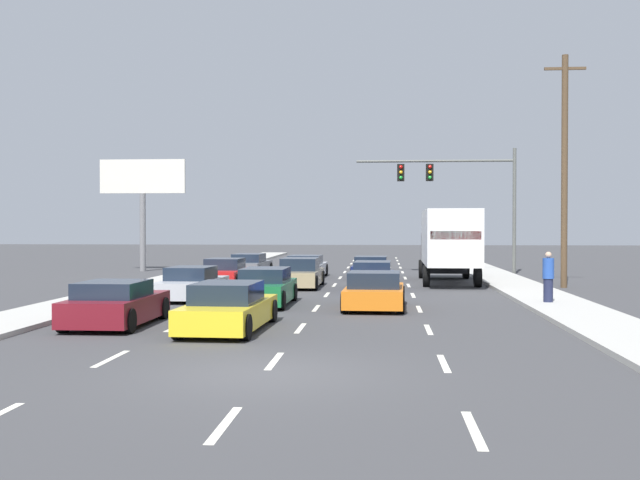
{
  "coord_description": "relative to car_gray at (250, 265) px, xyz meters",
  "views": [
    {
      "loc": [
        2.16,
        -14.12,
        2.75
      ],
      "look_at": [
        -0.27,
        16.31,
        2.18
      ],
      "focal_mm": 43.27,
      "sensor_mm": 36.0,
      "label": 1
    }
  ],
  "objects": [
    {
      "name": "ground_plane",
      "position": [
        5.02,
        -2.48,
        -0.56
      ],
      "size": [
        140.0,
        140.0,
        0.0
      ],
      "primitive_type": "plane",
      "color": "#3D3D3F"
    },
    {
      "name": "sidewalk_right",
      "position": [
        13.18,
        -7.48,
        -0.49
      ],
      "size": [
        2.42,
        80.0,
        0.14
      ],
      "primitive_type": "cube",
      "color": "#B2AFA8",
      "rests_on": "ground_plane"
    },
    {
      "name": "sidewalk_left",
      "position": [
        -3.14,
        -7.48,
        -0.49
      ],
      "size": [
        2.42,
        80.0,
        0.14
      ],
      "primitive_type": "cube",
      "color": "#B2AFA8",
      "rests_on": "ground_plane"
    },
    {
      "name": "lane_markings",
      "position": [
        5.02,
        -6.16,
        -0.56
      ],
      "size": [
        6.94,
        62.0,
        0.01
      ],
      "color": "silver",
      "rests_on": "ground_plane"
    },
    {
      "name": "car_gray",
      "position": [
        0.0,
        0.0,
        0.0
      ],
      "size": [
        1.93,
        4.72,
        1.22
      ],
      "color": "slate",
      "rests_on": "ground_plane"
    },
    {
      "name": "car_red",
      "position": [
        0.06,
        -6.92,
        -0.0
      ],
      "size": [
        1.98,
        4.2,
        1.25
      ],
      "color": "red",
      "rests_on": "ground_plane"
    },
    {
      "name": "car_silver",
      "position": [
        0.13,
        -13.38,
        -0.01
      ],
      "size": [
        1.98,
        4.62,
        1.22
      ],
      "color": "#B7BABF",
      "rests_on": "ground_plane"
    },
    {
      "name": "car_maroon",
      "position": [
        -0.09,
        -21.02,
        0.02
      ],
      "size": [
        1.95,
        4.17,
        1.24
      ],
      "color": "maroon",
      "rests_on": "ground_plane"
    },
    {
      "name": "car_white",
      "position": [
        3.2,
        -1.22,
        -0.01
      ],
      "size": [
        2.08,
        4.59,
        1.19
      ],
      "color": "white",
      "rests_on": "ground_plane"
    },
    {
      "name": "car_tan",
      "position": [
        3.57,
        -7.55,
        0.03
      ],
      "size": [
        1.91,
        4.45,
        1.3
      ],
      "color": "tan",
      "rests_on": "ground_plane"
    },
    {
      "name": "car_green",
      "position": [
        3.17,
        -15.28,
        0.03
      ],
      "size": [
        1.85,
        4.24,
        1.28
      ],
      "color": "#196B38",
      "rests_on": "ground_plane"
    },
    {
      "name": "car_yellow",
      "position": [
        3.18,
        -21.7,
        0.01
      ],
      "size": [
        2.02,
        4.75,
        1.27
      ],
      "color": "yellow",
      "rests_on": "ground_plane"
    },
    {
      "name": "car_navy",
      "position": [
        6.65,
        -1.57,
        -0.03
      ],
      "size": [
        2.07,
        4.53,
        1.16
      ],
      "color": "#141E4C",
      "rests_on": "ground_plane"
    },
    {
      "name": "car_blue",
      "position": [
        6.82,
        -8.88,
        0.0
      ],
      "size": [
        1.94,
        4.75,
        1.24
      ],
      "color": "#1E389E",
      "rests_on": "ground_plane"
    },
    {
      "name": "car_orange",
      "position": [
        6.95,
        -16.14,
        -0.0
      ],
      "size": [
        2.1,
        4.15,
        1.23
      ],
      "color": "orange",
      "rests_on": "ground_plane"
    },
    {
      "name": "box_truck",
      "position": [
        10.36,
        -4.76,
        1.46
      ],
      "size": [
        2.67,
        8.62,
        3.48
      ],
      "color": "white",
      "rests_on": "ground_plane"
    },
    {
      "name": "traffic_signal_mast",
      "position": [
        10.97,
        2.33,
        4.63
      ],
      "size": [
        8.96,
        0.69,
        7.09
      ],
      "color": "#595B56",
      "rests_on": "ground_plane"
    },
    {
      "name": "utility_pole_mid",
      "position": [
        15.22,
        -6.88,
        4.7
      ],
      "size": [
        1.8,
        0.28,
        10.25
      ],
      "color": "brown",
      "rests_on": "ground_plane"
    },
    {
      "name": "roadside_billboard",
      "position": [
        -7.14,
        3.72,
        4.39
      ],
      "size": [
        5.2,
        0.36,
        6.72
      ],
      "color": "slate",
      "rests_on": "ground_plane"
    },
    {
      "name": "pedestrian_near_corner",
      "position": [
        12.85,
        -14.86,
        0.43
      ],
      "size": [
        0.38,
        0.38,
        1.72
      ],
      "color": "#1E233F",
      "rests_on": "sidewalk_right"
    }
  ]
}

